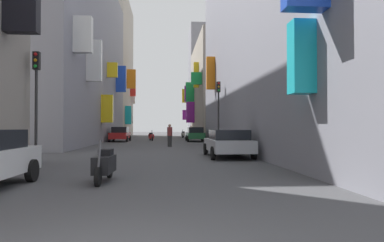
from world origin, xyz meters
The scene contains 15 objects.
ground_plane centered at (0.00, 30.00, 0.00)m, with size 140.00×140.00×0.00m, color #424244.
building_left_mid_c centered at (-7.99, 30.88, 8.55)m, with size 7.16×27.92×17.10m.
building_left_far centered at (-7.99, 52.42, 10.76)m, with size 7.31×15.15×21.55m.
building_right_mid_b centered at (7.98, 44.02, 6.50)m, with size 7.40×17.67×13.01m.
building_right_mid_c centered at (7.98, 56.42, 9.32)m, with size 7.40×7.15×18.68m.
parked_car_silver centered at (3.83, 13.45, 0.71)m, with size 2.02×4.33×1.32m.
parked_car_green centered at (3.86, 32.08, 0.76)m, with size 1.84×4.04×1.45m.
parked_car_red centered at (-3.78, 32.51, 0.77)m, with size 1.87×4.39×1.48m.
scooter_white centered at (3.27, 44.79, 0.46)m, with size 0.61×1.93×1.13m.
scooter_red centered at (-0.71, 34.16, 0.46)m, with size 0.65×1.84×1.13m.
scooter_black centered at (-0.85, 6.21, 0.46)m, with size 0.48×1.99×1.13m.
pedestrian_crossing centered at (3.79, 37.09, 0.81)m, with size 0.41×0.41×1.62m.
pedestrian_near_left centered at (1.12, 22.61, 0.84)m, with size 0.49×0.49×1.68m.
traffic_light_near_corner centered at (-4.62, 11.73, 3.13)m, with size 0.26×0.34×4.63m.
traffic_light_far_corner centered at (4.57, 21.21, 3.17)m, with size 0.26×0.34×4.70m.
Camera 1 is at (0.77, -3.25, 1.46)m, focal length 32.48 mm.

